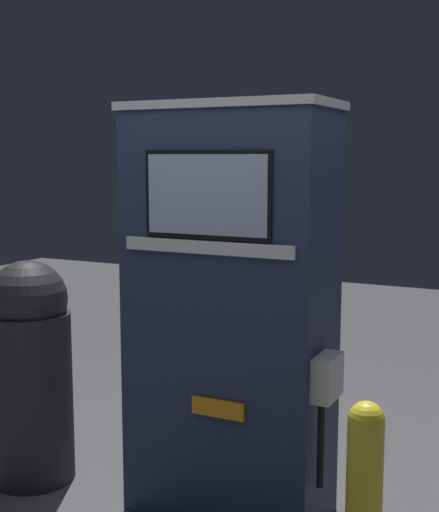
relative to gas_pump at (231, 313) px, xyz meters
The scene contains 3 objects.
gas_pump is the anchor object (origin of this frame).
safety_bollard 1.06m from the gas_pump, 25.94° to the right, with size 0.15×0.15×0.83m.
trash_bin 1.23m from the gas_pump, behind, with size 0.46×0.46×1.24m.
Camera 1 is at (1.49, -2.85, 1.80)m, focal length 50.00 mm.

